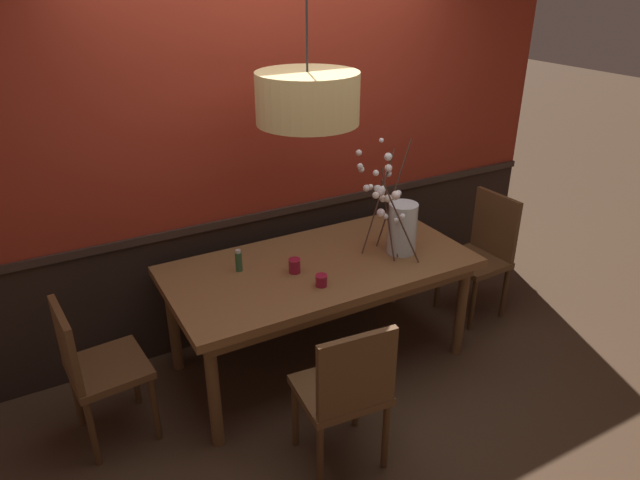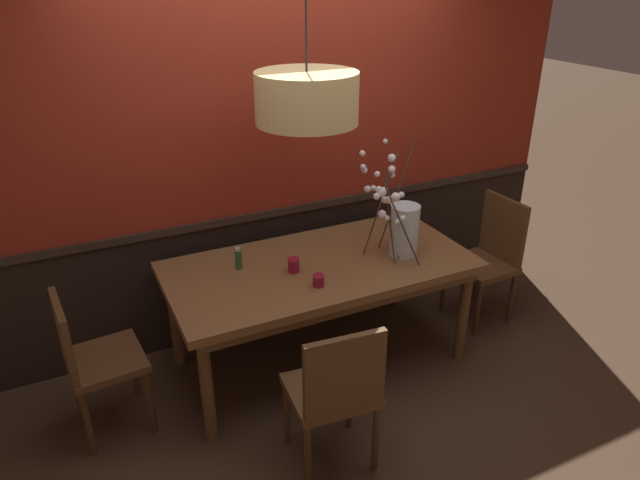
{
  "view_description": "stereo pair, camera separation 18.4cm",
  "coord_description": "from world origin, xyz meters",
  "px_view_note": "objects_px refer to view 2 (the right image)",
  "views": [
    {
      "loc": [
        -1.56,
        -2.81,
        2.44
      ],
      "look_at": [
        0.0,
        0.0,
        0.91
      ],
      "focal_mm": 32.39,
      "sensor_mm": 36.0,
      "label": 1
    },
    {
      "loc": [
        -1.39,
        -2.89,
        2.44
      ],
      "look_at": [
        0.0,
        0.0,
        0.91
      ],
      "focal_mm": 32.39,
      "sensor_mm": 36.0,
      "label": 2
    }
  ],
  "objects_px": {
    "chair_near_side_left": "(336,390)",
    "chair_head_east_end": "(490,254)",
    "chair_head_west_end": "(92,357)",
    "candle_holder_nearer_edge": "(319,280)",
    "chair_far_side_left": "(236,243)",
    "condiment_bottle": "(239,259)",
    "chair_far_side_right": "(308,235)",
    "vase_with_blossoms": "(401,227)",
    "candle_holder_nearer_center": "(294,265)",
    "dining_table": "(320,275)",
    "pendant_lamp": "(307,98)"
  },
  "relations": [
    {
      "from": "chair_near_side_left",
      "to": "candle_holder_nearer_center",
      "type": "bearing_deg",
      "value": 80.83
    },
    {
      "from": "vase_with_blossoms",
      "to": "candle_holder_nearer_edge",
      "type": "xyz_separation_m",
      "value": [
        -0.66,
        -0.15,
        -0.15
      ]
    },
    {
      "from": "candle_holder_nearer_center",
      "to": "candle_holder_nearer_edge",
      "type": "bearing_deg",
      "value": -74.33
    },
    {
      "from": "dining_table",
      "to": "chair_near_side_left",
      "type": "height_order",
      "value": "chair_near_side_left"
    },
    {
      "from": "chair_head_east_end",
      "to": "candle_holder_nearer_edge",
      "type": "bearing_deg",
      "value": -171.35
    },
    {
      "from": "chair_far_side_left",
      "to": "chair_head_east_end",
      "type": "bearing_deg",
      "value": -29.68
    },
    {
      "from": "chair_near_side_left",
      "to": "vase_with_blossoms",
      "type": "distance_m",
      "value": 1.22
    },
    {
      "from": "candle_holder_nearer_edge",
      "to": "condiment_bottle",
      "type": "xyz_separation_m",
      "value": [
        -0.35,
        0.41,
        0.03
      ]
    },
    {
      "from": "chair_far_side_left",
      "to": "chair_far_side_right",
      "type": "height_order",
      "value": "chair_far_side_left"
    },
    {
      "from": "chair_far_side_left",
      "to": "chair_head_west_end",
      "type": "bearing_deg",
      "value": -140.2
    },
    {
      "from": "dining_table",
      "to": "condiment_bottle",
      "type": "height_order",
      "value": "condiment_bottle"
    },
    {
      "from": "chair_far_side_right",
      "to": "vase_with_blossoms",
      "type": "relative_size",
      "value": 1.33
    },
    {
      "from": "chair_near_side_left",
      "to": "pendant_lamp",
      "type": "xyz_separation_m",
      "value": [
        0.23,
        0.83,
        1.28
      ]
    },
    {
      "from": "vase_with_blossoms",
      "to": "condiment_bottle",
      "type": "distance_m",
      "value": 1.05
    },
    {
      "from": "candle_holder_nearer_edge",
      "to": "vase_with_blossoms",
      "type": "bearing_deg",
      "value": 12.8
    },
    {
      "from": "dining_table",
      "to": "condiment_bottle",
      "type": "xyz_separation_m",
      "value": [
        -0.48,
        0.16,
        0.15
      ]
    },
    {
      "from": "chair_near_side_left",
      "to": "pendant_lamp",
      "type": "distance_m",
      "value": 1.54
    },
    {
      "from": "condiment_bottle",
      "to": "chair_head_east_end",
      "type": "bearing_deg",
      "value": -5.46
    },
    {
      "from": "chair_near_side_left",
      "to": "condiment_bottle",
      "type": "height_order",
      "value": "chair_near_side_left"
    },
    {
      "from": "candle_holder_nearer_edge",
      "to": "chair_head_west_end",
      "type": "bearing_deg",
      "value": 170.12
    },
    {
      "from": "chair_head_east_end",
      "to": "chair_far_side_right",
      "type": "distance_m",
      "value": 1.39
    },
    {
      "from": "chair_head_east_end",
      "to": "candle_holder_nearer_center",
      "type": "distance_m",
      "value": 1.6
    },
    {
      "from": "dining_table",
      "to": "chair_head_east_end",
      "type": "xyz_separation_m",
      "value": [
        1.38,
        -0.02,
        -0.14
      ]
    },
    {
      "from": "dining_table",
      "to": "chair_far_side_right",
      "type": "height_order",
      "value": "chair_far_side_right"
    },
    {
      "from": "chair_head_east_end",
      "to": "pendant_lamp",
      "type": "relative_size",
      "value": 0.81
    },
    {
      "from": "chair_head_west_end",
      "to": "chair_far_side_left",
      "type": "bearing_deg",
      "value": 39.8
    },
    {
      "from": "chair_near_side_left",
      "to": "chair_head_west_end",
      "type": "xyz_separation_m",
      "value": [
        -1.08,
        0.83,
        -0.01
      ]
    },
    {
      "from": "chair_far_side_right",
      "to": "candle_holder_nearer_edge",
      "type": "bearing_deg",
      "value": -111.7
    },
    {
      "from": "vase_with_blossoms",
      "to": "chair_head_east_end",
      "type": "bearing_deg",
      "value": 5.39
    },
    {
      "from": "chair_far_side_left",
      "to": "condiment_bottle",
      "type": "relative_size",
      "value": 6.93
    },
    {
      "from": "chair_head_west_end",
      "to": "chair_far_side_right",
      "type": "relative_size",
      "value": 0.94
    },
    {
      "from": "chair_head_west_end",
      "to": "candle_holder_nearer_edge",
      "type": "relative_size",
      "value": 12.04
    },
    {
      "from": "chair_far_side_left",
      "to": "vase_with_blossoms",
      "type": "relative_size",
      "value": 1.39
    },
    {
      "from": "vase_with_blossoms",
      "to": "chair_near_side_left",
      "type": "bearing_deg",
      "value": -138.34
    },
    {
      "from": "chair_near_side_left",
      "to": "chair_head_east_end",
      "type": "bearing_deg",
      "value": 26.22
    },
    {
      "from": "chair_far_side_right",
      "to": "dining_table",
      "type": "bearing_deg",
      "value": -109.91
    },
    {
      "from": "chair_near_side_left",
      "to": "candle_holder_nearer_edge",
      "type": "relative_size",
      "value": 12.33
    },
    {
      "from": "chair_far_side_left",
      "to": "vase_with_blossoms",
      "type": "distance_m",
      "value": 1.35
    },
    {
      "from": "chair_far_side_left",
      "to": "candle_holder_nearer_center",
      "type": "distance_m",
      "value": 0.98
    },
    {
      "from": "chair_head_west_end",
      "to": "chair_far_side_right",
      "type": "distance_m",
      "value": 1.94
    },
    {
      "from": "vase_with_blossoms",
      "to": "condiment_bottle",
      "type": "xyz_separation_m",
      "value": [
        -1.01,
        0.26,
        -0.12
      ]
    },
    {
      "from": "candle_holder_nearer_center",
      "to": "pendant_lamp",
      "type": "bearing_deg",
      "value": -1.05
    },
    {
      "from": "chair_head_east_end",
      "to": "candle_holder_nearer_center",
      "type": "bearing_deg",
      "value": -179.71
    },
    {
      "from": "chair_head_east_end",
      "to": "chair_far_side_left",
      "type": "xyz_separation_m",
      "value": [
        -1.65,
        0.94,
        0.03
      ]
    },
    {
      "from": "chair_far_side_left",
      "to": "candle_holder_nearer_edge",
      "type": "height_order",
      "value": "chair_far_side_left"
    },
    {
      "from": "chair_far_side_right",
      "to": "condiment_bottle",
      "type": "height_order",
      "value": "chair_far_side_right"
    },
    {
      "from": "chair_near_side_left",
      "to": "pendant_lamp",
      "type": "relative_size",
      "value": 0.78
    },
    {
      "from": "chair_far_side_left",
      "to": "condiment_bottle",
      "type": "distance_m",
      "value": 0.83
    },
    {
      "from": "chair_near_side_left",
      "to": "chair_head_west_end",
      "type": "distance_m",
      "value": 1.36
    },
    {
      "from": "chair_far_side_right",
      "to": "vase_with_blossoms",
      "type": "distance_m",
      "value": 1.07
    }
  ]
}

